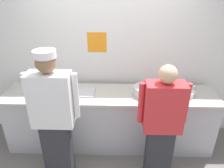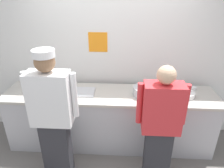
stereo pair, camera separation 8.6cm
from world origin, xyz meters
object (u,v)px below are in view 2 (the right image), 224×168
Objects in this scene: sheet_tray at (80,92)px; squeeze_bottle_primary at (42,87)px; ramekin_green_sauce at (165,95)px; chef_center at (160,125)px; mixing_bowl_steel at (145,91)px; plate_stack_rear at (33,89)px; deli_cup at (172,99)px; chef_near_left at (53,115)px; plate_stack_front at (186,94)px; ramekin_yellow_sauce at (193,88)px.

squeeze_bottle_primary is at bearing -174.76° from sheet_tray.
ramekin_green_sauce reaches higher than sheet_tray.
mixing_bowl_steel is at bearing 103.44° from chef_center.
plate_stack_rear is 2.47× the size of deli_cup.
mixing_bowl_steel is (1.15, 0.63, 0.03)m from chef_near_left.
plate_stack_front is (1.74, 0.63, 0.01)m from chef_near_left.
sheet_tray is (0.20, 0.65, -0.02)m from chef_near_left.
plate_stack_rear is at bearing 155.04° from squeeze_bottle_primary.
chef_near_left is at bearing -151.23° from mixing_bowl_steel.
plate_stack_front is 0.72× the size of mixing_bowl_steel.
plate_stack_rear is at bearing 178.28° from mixing_bowl_steel.
plate_stack_rear is 2.57× the size of ramekin_yellow_sauce.
squeeze_bottle_primary reaches higher than deli_cup.
ramekin_yellow_sauce is (0.61, 0.83, 0.09)m from chef_center.
chef_center is 17.57× the size of ramekin_yellow_sauce.
chef_center is at bearing -126.32° from plate_stack_front.
plate_stack_rear reaches higher than sheet_tray.
ramekin_yellow_sauce is at bearing 53.74° from chef_center.
plate_stack_rear is 1.67m from mixing_bowl_steel.
deli_cup is (1.86, -0.15, -0.05)m from squeeze_bottle_primary.
ramekin_green_sauce is at bearing 22.90° from chef_near_left.
sheet_tray is 4.67× the size of deli_cup.
chef_near_left is 18.59× the size of ramekin_green_sauce.
squeeze_bottle_primary is (0.17, -0.08, 0.08)m from plate_stack_rear.
deli_cup is (0.21, 0.44, 0.11)m from chef_center.
chef_center reaches higher than squeeze_bottle_primary.
squeeze_bottle_primary is 2.28m from ramekin_yellow_sauce.
deli_cup reaches higher than sheet_tray.
mixing_bowl_steel is at bearing -163.85° from ramekin_yellow_sauce.
plate_stack_rear is (-2.27, 0.06, -0.01)m from plate_stack_front.
deli_cup is at bearing -135.17° from ramekin_yellow_sauce.
ramekin_yellow_sauce is (1.71, 0.20, 0.01)m from sheet_tray.
plate_stack_front is 0.31m from ramekin_green_sauce.
squeeze_bottle_primary reaches higher than plate_stack_rear.
chef_center is (1.30, 0.02, -0.09)m from chef_near_left.
plate_stack_rear reaches higher than ramekin_green_sauce.
ramekin_green_sauce is (1.96, -0.07, -0.00)m from plate_stack_rear.
chef_near_left is at bearing -157.10° from ramekin_green_sauce.
plate_stack_rear is 1.12× the size of squeeze_bottle_primary.
deli_cup is at bearing -64.52° from ramekin_green_sauce.
sheet_tray is at bearing -2.27° from plate_stack_rear.
chef_near_left is 0.70m from squeeze_bottle_primary.
deli_cup is at bearing -6.36° from plate_stack_rear.
ramekin_green_sauce is 0.17m from deli_cup.
mixing_bowl_steel is 1.60× the size of squeeze_bottle_primary.
deli_cup reaches higher than plate_stack_front.
ramekin_yellow_sauce is at bearing 6.26° from squeeze_bottle_primary.
ramekin_yellow_sauce is (0.47, 0.24, 0.01)m from ramekin_green_sauce.
sheet_tray is at bearing 177.87° from ramekin_green_sauce.
chef_near_left is 5.25× the size of mixing_bowl_steel.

